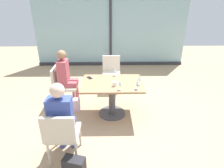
# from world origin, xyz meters

# --- Properties ---
(ground_plane) EXTENTS (12.00, 12.00, 0.00)m
(ground_plane) POSITION_xyz_m (0.00, 0.00, 0.00)
(ground_plane) COLOR tan
(window_wall_backdrop) EXTENTS (5.15, 0.10, 2.70)m
(window_wall_backdrop) POSITION_xyz_m (0.00, 3.20, 1.21)
(window_wall_backdrop) COLOR #90B7BC
(window_wall_backdrop) RESTS_ON ground_plane
(dining_table_main) EXTENTS (1.20, 0.86, 0.73)m
(dining_table_main) POSITION_xyz_m (0.00, 0.00, 0.54)
(dining_table_main) COLOR #997551
(dining_table_main) RESTS_ON ground_plane
(chair_far_left) EXTENTS (0.50, 0.46, 0.87)m
(chair_far_left) POSITION_xyz_m (-1.11, 0.49, 0.50)
(chair_far_left) COLOR beige
(chair_far_left) RESTS_ON ground_plane
(chair_front_left) EXTENTS (0.46, 0.50, 0.87)m
(chair_front_left) POSITION_xyz_m (-0.74, -1.24, 0.50)
(chair_front_left) COLOR beige
(chair_front_left) RESTS_ON ground_plane
(chair_near_window) EXTENTS (0.46, 0.51, 0.87)m
(chair_near_window) POSITION_xyz_m (0.00, 1.24, 0.50)
(chair_near_window) COLOR beige
(chair_near_window) RESTS_ON ground_plane
(person_far_left) EXTENTS (0.39, 0.34, 1.26)m
(person_far_left) POSITION_xyz_m (-1.00, 0.49, 0.70)
(person_far_left) COLOR #B24C56
(person_far_left) RESTS_ON ground_plane
(person_front_left) EXTENTS (0.34, 0.39, 1.26)m
(person_front_left) POSITION_xyz_m (-0.74, -1.13, 0.70)
(person_front_left) COLOR #384C9E
(person_front_left) RESTS_ON ground_plane
(wine_glass_0) EXTENTS (0.07, 0.07, 0.18)m
(wine_glass_0) POSITION_xyz_m (0.46, -0.30, 0.86)
(wine_glass_0) COLOR silver
(wine_glass_0) RESTS_ON dining_table_main
(wine_glass_1) EXTENTS (0.07, 0.07, 0.18)m
(wine_glass_1) POSITION_xyz_m (0.14, -0.32, 0.86)
(wine_glass_1) COLOR silver
(wine_glass_1) RESTS_ON dining_table_main
(wine_glass_2) EXTENTS (0.07, 0.07, 0.18)m
(wine_glass_2) POSITION_xyz_m (0.52, -0.12, 0.86)
(wine_glass_2) COLOR silver
(wine_glass_2) RESTS_ON dining_table_main
(wine_glass_3) EXTENTS (0.07, 0.07, 0.18)m
(wine_glass_3) POSITION_xyz_m (0.07, 0.35, 0.86)
(wine_glass_3) COLOR silver
(wine_glass_3) RESTS_ON dining_table_main
(coffee_cup) EXTENTS (0.08, 0.08, 0.09)m
(coffee_cup) POSITION_xyz_m (0.04, -0.16, 0.78)
(coffee_cup) COLOR white
(coffee_cup) RESTS_ON dining_table_main
(cell_phone_on_table) EXTENTS (0.14, 0.16, 0.01)m
(cell_phone_on_table) POSITION_xyz_m (-0.47, 0.23, 0.73)
(cell_phone_on_table) COLOR black
(cell_phone_on_table) RESTS_ON dining_table_main
(handbag_0) EXTENTS (0.31, 0.18, 0.28)m
(handbag_0) POSITION_xyz_m (-0.85, 0.13, 0.14)
(handbag_0) COLOR beige
(handbag_0) RESTS_ON ground_plane
(handbag_1) EXTENTS (0.33, 0.23, 0.28)m
(handbag_1) POSITION_xyz_m (-0.55, -1.51, 0.14)
(handbag_1) COLOR #232328
(handbag_1) RESTS_ON ground_plane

